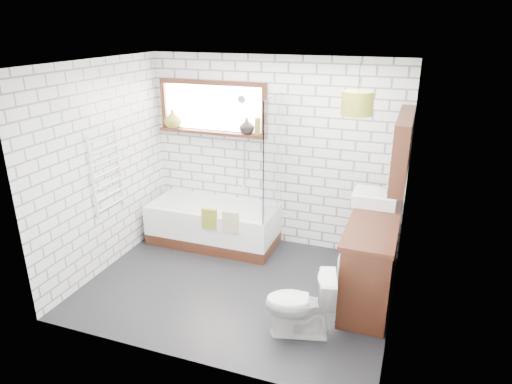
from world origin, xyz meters
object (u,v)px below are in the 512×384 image
(bathtub, at_px, (213,224))
(basin, at_px, (375,198))
(vanity, at_px, (372,256))
(pendant, at_px, (357,103))
(toilet, at_px, (300,304))

(bathtub, height_order, basin, basin)
(bathtub, bearing_deg, vanity, -13.69)
(bathtub, height_order, vanity, vanity)
(basin, height_order, pendant, pendant)
(vanity, relative_size, pendant, 4.87)
(basin, xyz_separation_m, toilet, (-0.50, -1.39, -0.65))
(basin, bearing_deg, pendant, -130.30)
(basin, height_order, toilet, basin)
(basin, distance_m, pendant, 1.18)
(bathtub, bearing_deg, toilet, -43.07)
(vanity, bearing_deg, basin, 98.33)
(vanity, xyz_separation_m, basin, (-0.06, 0.41, 0.53))
(basin, relative_size, pendant, 1.47)
(vanity, bearing_deg, pendant, 158.44)
(bathtub, distance_m, pendant, 2.64)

